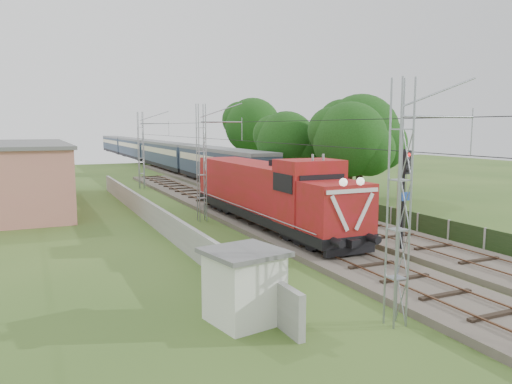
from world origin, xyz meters
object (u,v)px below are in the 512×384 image
locomotive (269,192)px  signal_post (405,183)px  coach_rake (150,150)px  relay_hut (244,285)px

locomotive → signal_post: size_ratio=3.41×
locomotive → coach_rake: 56.74m
locomotive → relay_hut: (-7.40, -13.36, -1.12)m
locomotive → signal_post: 9.38m
coach_rake → relay_hut: size_ratio=32.94×
locomotive → relay_hut: locomotive is taller
coach_rake → signal_post: bearing=-91.4°
coach_rake → relay_hut: coach_rake is taller
locomotive → coach_rake: size_ratio=0.20×
locomotive → signal_post: (3.37, -8.65, 1.33)m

